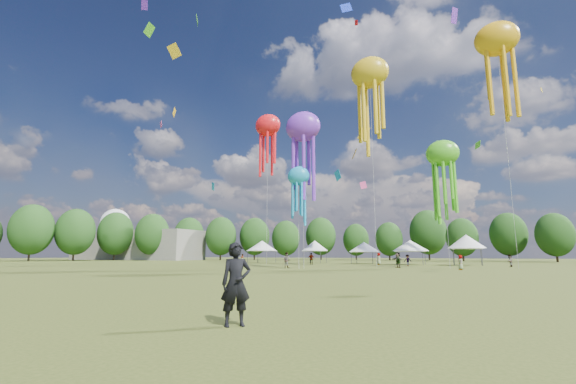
% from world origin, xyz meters
% --- Properties ---
extents(ground, '(300.00, 300.00, 0.00)m').
position_xyz_m(ground, '(0.00, 0.00, 0.00)').
color(ground, '#384416').
rests_on(ground, ground).
extents(observer_main, '(0.81, 0.81, 1.89)m').
position_xyz_m(observer_main, '(8.66, -1.62, 0.95)').
color(observer_main, black).
rests_on(observer_main, ground).
extents(spectator_near, '(1.00, 0.85, 1.82)m').
position_xyz_m(spectator_near, '(-5.31, 31.15, 0.91)').
color(spectator_near, gray).
rests_on(spectator_near, ground).
extents(spectators_far, '(37.15, 17.09, 1.84)m').
position_xyz_m(spectators_far, '(3.88, 43.23, 0.86)').
color(spectators_far, gray).
rests_on(spectators_far, ground).
extents(festival_tents, '(39.64, 9.72, 4.42)m').
position_xyz_m(festival_tents, '(-2.54, 53.44, 3.07)').
color(festival_tents, '#47474C').
rests_on(festival_tents, ground).
extents(show_kites, '(39.80, 18.79, 30.26)m').
position_xyz_m(show_kites, '(3.60, 38.87, 20.20)').
color(show_kites, purple).
rests_on(show_kites, ground).
extents(small_kites, '(77.00, 58.69, 46.52)m').
position_xyz_m(small_kites, '(-0.65, 42.81, 29.19)').
color(small_kites, purple).
rests_on(small_kites, ground).
extents(treeline, '(201.57, 95.24, 13.43)m').
position_xyz_m(treeline, '(-3.87, 62.51, 6.54)').
color(treeline, '#38281C').
rests_on(treeline, ground).
extents(hangar, '(40.00, 12.00, 8.00)m').
position_xyz_m(hangar, '(-72.00, 72.00, 4.00)').
color(hangar, gray).
rests_on(hangar, ground).
extents(radome, '(9.00, 9.00, 16.00)m').
position_xyz_m(radome, '(-88.00, 78.00, 9.99)').
color(radome, white).
rests_on(radome, ground).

